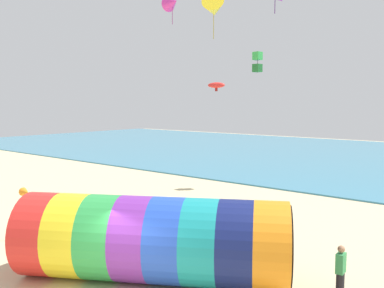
{
  "coord_description": "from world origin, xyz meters",
  "views": [
    {
      "loc": [
        8.74,
        -7.06,
        5.74
      ],
      "look_at": [
        -0.71,
        4.45,
        4.3
      ],
      "focal_mm": 40.0,
      "sensor_mm": 36.0,
      "label": 1
    }
  ],
  "objects_px": {
    "giant_inflatable_tube": "(153,239)",
    "kite_red_parafoil": "(216,85)",
    "kite_yellow_delta": "(214,8)",
    "kite_magenta_delta": "(172,3)",
    "beach_flag": "(25,194)",
    "kite_handler": "(341,272)",
    "kite_green_box": "(257,62)"
  },
  "relations": [
    {
      "from": "giant_inflatable_tube",
      "to": "kite_red_parafoil",
      "type": "height_order",
      "value": "kite_red_parafoil"
    },
    {
      "from": "kite_yellow_delta",
      "to": "kite_magenta_delta",
      "type": "distance_m",
      "value": 3.61
    },
    {
      "from": "kite_magenta_delta",
      "to": "beach_flag",
      "type": "xyz_separation_m",
      "value": [
        1.0,
        -10.23,
        -9.66
      ]
    },
    {
      "from": "kite_handler",
      "to": "beach_flag",
      "type": "distance_m",
      "value": 12.48
    },
    {
      "from": "kite_handler",
      "to": "kite_green_box",
      "type": "distance_m",
      "value": 18.36
    },
    {
      "from": "kite_green_box",
      "to": "kite_yellow_delta",
      "type": "relative_size",
      "value": 0.59
    },
    {
      "from": "kite_red_parafoil",
      "to": "kite_yellow_delta",
      "type": "bearing_deg",
      "value": 128.58
    },
    {
      "from": "kite_handler",
      "to": "kite_yellow_delta",
      "type": "xyz_separation_m",
      "value": [
        -9.59,
        6.65,
        9.94
      ]
    },
    {
      "from": "giant_inflatable_tube",
      "to": "beach_flag",
      "type": "distance_m",
      "value": 6.96
    },
    {
      "from": "kite_handler",
      "to": "kite_magenta_delta",
      "type": "distance_m",
      "value": 18.41
    },
    {
      "from": "kite_green_box",
      "to": "kite_red_parafoil",
      "type": "relative_size",
      "value": 1.62
    },
    {
      "from": "kite_green_box",
      "to": "kite_handler",
      "type": "bearing_deg",
      "value": -50.59
    },
    {
      "from": "giant_inflatable_tube",
      "to": "kite_green_box",
      "type": "relative_size",
      "value": 6.22
    },
    {
      "from": "kite_yellow_delta",
      "to": "kite_red_parafoil",
      "type": "distance_m",
      "value": 5.74
    },
    {
      "from": "kite_handler",
      "to": "kite_green_box",
      "type": "xyz_separation_m",
      "value": [
        -10.6,
        12.9,
        7.63
      ]
    },
    {
      "from": "kite_green_box",
      "to": "kite_yellow_delta",
      "type": "height_order",
      "value": "kite_yellow_delta"
    },
    {
      "from": "kite_magenta_delta",
      "to": "beach_flag",
      "type": "distance_m",
      "value": 14.1
    },
    {
      "from": "kite_handler",
      "to": "kite_green_box",
      "type": "relative_size",
      "value": 1.14
    },
    {
      "from": "kite_yellow_delta",
      "to": "giant_inflatable_tube",
      "type": "bearing_deg",
      "value": -64.13
    },
    {
      "from": "giant_inflatable_tube",
      "to": "beach_flag",
      "type": "height_order",
      "value": "giant_inflatable_tube"
    },
    {
      "from": "kite_magenta_delta",
      "to": "kite_green_box",
      "type": "bearing_deg",
      "value": 66.79
    },
    {
      "from": "giant_inflatable_tube",
      "to": "kite_handler",
      "type": "distance_m",
      "value": 5.76
    },
    {
      "from": "kite_green_box",
      "to": "beach_flag",
      "type": "height_order",
      "value": "kite_green_box"
    },
    {
      "from": "beach_flag",
      "to": "kite_yellow_delta",
      "type": "bearing_deg",
      "value": 75.8
    },
    {
      "from": "giant_inflatable_tube",
      "to": "beach_flag",
      "type": "relative_size",
      "value": 3.93
    },
    {
      "from": "kite_magenta_delta",
      "to": "kite_yellow_delta",
      "type": "bearing_deg",
      "value": -8.97
    },
    {
      "from": "kite_green_box",
      "to": "kite_red_parafoil",
      "type": "bearing_deg",
      "value": -69.73
    },
    {
      "from": "kite_magenta_delta",
      "to": "giant_inflatable_tube",
      "type": "bearing_deg",
      "value": -50.94
    },
    {
      "from": "kite_green_box",
      "to": "kite_yellow_delta",
      "type": "distance_m",
      "value": 6.74
    },
    {
      "from": "kite_green_box",
      "to": "kite_magenta_delta",
      "type": "xyz_separation_m",
      "value": [
        -2.45,
        -5.71,
        3.2
      ]
    },
    {
      "from": "kite_green_box",
      "to": "beach_flag",
      "type": "relative_size",
      "value": 0.63
    },
    {
      "from": "kite_yellow_delta",
      "to": "kite_red_parafoil",
      "type": "height_order",
      "value": "kite_yellow_delta"
    }
  ]
}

